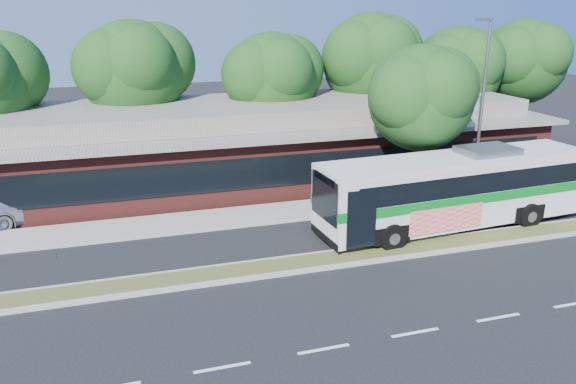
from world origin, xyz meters
The scene contains 13 objects.
ground centered at (0.00, 0.00, 0.00)m, with size 120.00×120.00×0.00m, color black.
median_strip centered at (0.00, 0.60, 0.07)m, with size 26.00×1.10×0.15m, color #424E21.
sidewalk centered at (0.00, 6.40, 0.06)m, with size 44.00×2.60×0.12m, color gray.
plaza_building centered at (0.00, 12.99, 2.13)m, with size 33.20×11.20×4.45m.
lamp_post centered at (9.56, 6.00, 4.90)m, with size 0.93×0.18×9.07m.
tree_bg_b centered at (-6.57, 16.14, 6.14)m, with size 6.69×6.00×9.00m.
tree_bg_c centered at (1.40, 15.13, 5.59)m, with size 6.24×5.60×8.26m.
tree_bg_d centered at (8.45, 16.15, 6.42)m, with size 6.91×6.20×9.37m.
tree_bg_e centered at (14.42, 15.14, 5.74)m, with size 6.47×5.80×8.50m.
tree_bg_f centered at (20.43, 16.14, 6.06)m, with size 6.69×6.00×8.92m.
transit_bus centered at (6.06, 2.40, 2.01)m, with size 13.02×3.67×3.61m.
sedan centered at (-12.36, 9.20, 0.79)m, with size 2.22×5.46×1.59m, color silver.
sidewalk_tree centered at (6.37, 6.01, 5.50)m, with size 5.71×5.12×7.94m.
Camera 1 is at (-8.17, -18.22, 9.43)m, focal length 35.00 mm.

